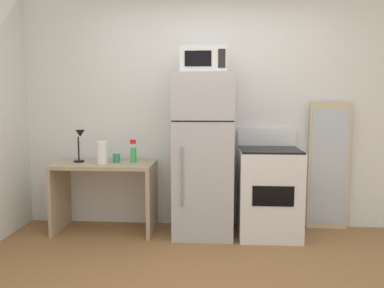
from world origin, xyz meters
The scene contains 10 objects.
wall_back_white centered at (0.00, 1.70, 1.30)m, with size 5.00×0.10×2.60m, color silver.
desk centered at (-1.17, 1.36, 0.52)m, with size 1.06×0.54×0.75m.
desk_lamp centered at (-1.44, 1.38, 0.99)m, with size 0.14×0.12×0.35m.
paper_towel_roll centered at (-1.18, 1.29, 0.87)m, with size 0.11×0.11×0.24m, color white.
spray_bottle centered at (-0.86, 1.40, 0.85)m, with size 0.06×0.06×0.25m.
coffee_mug centered at (-1.05, 1.39, 0.80)m, with size 0.08×0.08×0.10m, color #338C66.
refrigerator centered at (-0.11, 1.33, 0.85)m, with size 0.62×0.62×1.69m.
microwave centered at (-0.11, 1.31, 1.82)m, with size 0.46×0.35×0.26m.
oven_range centered at (0.58, 1.33, 0.47)m, with size 0.63×0.61×1.10m.
leaning_mirror centered at (1.26, 1.59, 0.70)m, with size 0.44×0.03×1.40m.
Camera 1 is at (0.03, -2.62, 1.42)m, focal length 35.68 mm.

